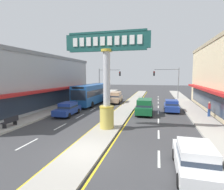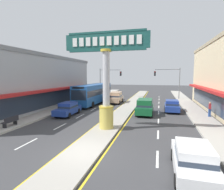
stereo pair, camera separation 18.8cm
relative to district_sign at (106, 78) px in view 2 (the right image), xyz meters
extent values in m
plane|color=#3A3A3D|center=(0.00, -5.03, -4.49)|extent=(160.00, 160.00, 0.00)
cube|color=#A39E93|center=(0.00, 12.97, -4.42)|extent=(2.27, 52.00, 0.14)
cube|color=#ADA89E|center=(-8.98, 10.97, -4.40)|extent=(2.49, 60.00, 0.18)
cube|color=#ADA89E|center=(8.98, 10.97, -4.40)|extent=(2.49, 60.00, 0.18)
cube|color=silver|center=(-4.43, -4.63, -4.48)|extent=(0.14, 2.20, 0.01)
cube|color=silver|center=(-4.43, -0.23, -4.48)|extent=(0.14, 2.20, 0.01)
cube|color=silver|center=(-4.43, 4.17, -4.48)|extent=(0.14, 2.20, 0.01)
cube|color=silver|center=(-4.43, 8.57, -4.48)|extent=(0.14, 2.20, 0.01)
cube|color=silver|center=(-4.43, 12.97, -4.48)|extent=(0.14, 2.20, 0.01)
cube|color=silver|center=(-4.43, 17.37, -4.48)|extent=(0.14, 2.20, 0.01)
cube|color=silver|center=(-4.43, 21.77, -4.48)|extent=(0.14, 2.20, 0.01)
cube|color=silver|center=(-4.43, 26.17, -4.48)|extent=(0.14, 2.20, 0.01)
cube|color=silver|center=(4.43, -4.63, -4.48)|extent=(0.14, 2.20, 0.01)
cube|color=silver|center=(4.43, -0.23, -4.48)|extent=(0.14, 2.20, 0.01)
cube|color=silver|center=(4.43, 4.17, -4.48)|extent=(0.14, 2.20, 0.01)
cube|color=silver|center=(4.43, 8.57, -4.48)|extent=(0.14, 2.20, 0.01)
cube|color=silver|center=(4.43, 12.97, -4.48)|extent=(0.14, 2.20, 0.01)
cube|color=silver|center=(4.43, 17.37, -4.48)|extent=(0.14, 2.20, 0.01)
cube|color=silver|center=(4.43, 21.77, -4.48)|extent=(0.14, 2.20, 0.01)
cube|color=silver|center=(4.43, 26.17, -4.48)|extent=(0.14, 2.20, 0.01)
cube|color=yellow|center=(-1.31, 12.97, -4.48)|extent=(0.12, 52.00, 0.01)
cube|color=yellow|center=(1.31, 12.97, -4.48)|extent=(0.12, 52.00, 0.01)
cylinder|color=gold|center=(0.00, 0.00, -3.43)|extent=(1.23, 1.23, 1.84)
cylinder|color=gold|center=(0.00, 0.00, -2.45)|extent=(1.29, 1.29, 0.12)
cylinder|color=#B7B7BC|center=(0.00, 0.00, -0.03)|extent=(0.60, 0.60, 4.96)
cylinder|color=gold|center=(0.00, 0.00, 2.35)|extent=(0.96, 0.96, 0.20)
cube|color=#194C47|center=(0.00, 0.00, 3.11)|extent=(7.28, 0.24, 1.31)
cube|color=#194C47|center=(0.00, 0.00, 3.85)|extent=(6.70, 0.29, 0.16)
cube|color=#194C47|center=(0.00, 0.00, 2.37)|extent=(6.70, 0.29, 0.16)
cube|color=white|center=(-2.78, -0.15, 3.11)|extent=(0.40, 0.06, 0.72)
cube|color=white|center=(-2.17, -0.15, 3.11)|extent=(0.40, 0.06, 0.72)
cube|color=white|center=(-1.55, -0.15, 3.11)|extent=(0.40, 0.06, 0.72)
cube|color=white|center=(-0.93, -0.15, 3.11)|extent=(0.40, 0.06, 0.72)
cube|color=white|center=(-0.31, -0.15, 3.11)|extent=(0.40, 0.06, 0.72)
cube|color=white|center=(0.31, -0.15, 3.11)|extent=(0.40, 0.06, 0.72)
cube|color=white|center=(0.93, -0.15, 3.11)|extent=(0.40, 0.06, 0.72)
cube|color=white|center=(1.55, -0.15, 3.11)|extent=(0.40, 0.06, 0.72)
cube|color=white|center=(2.17, -0.15, 3.11)|extent=(0.40, 0.06, 0.72)
cube|color=white|center=(2.78, -0.15, 3.11)|extent=(0.40, 0.06, 0.72)
cube|color=#999EA3|center=(-15.13, 7.45, -0.88)|extent=(9.90, 25.46, 7.21)
cube|color=slate|center=(-15.13, 7.45, 2.95)|extent=(10.10, 25.97, 0.45)
cube|color=#B21E1E|center=(-9.73, 7.45, -1.71)|extent=(0.90, 21.64, 0.30)
cube|color=#283342|center=(-10.14, 7.45, -2.99)|extent=(0.08, 20.88, 2.00)
cube|color=#B21E1E|center=(10.15, 10.79, -1.48)|extent=(0.90, 19.29, 0.30)
cube|color=#283342|center=(10.56, 10.79, -2.99)|extent=(0.08, 18.61, 2.00)
cylinder|color=slate|center=(-8.13, 22.69, -1.39)|extent=(0.16, 0.16, 6.20)
cylinder|color=slate|center=(-5.82, 22.69, 1.41)|extent=(4.62, 0.12, 0.12)
cube|color=black|center=(-3.51, 22.53, 0.60)|extent=(0.32, 0.24, 0.92)
sphere|color=red|center=(-3.51, 22.39, 0.90)|extent=(0.17, 0.17, 0.17)
sphere|color=black|center=(-3.51, 22.39, 0.60)|extent=(0.17, 0.17, 0.17)
sphere|color=black|center=(-3.51, 22.39, 0.30)|extent=(0.17, 0.17, 0.17)
cylinder|color=slate|center=(8.13, 21.94, -1.39)|extent=(0.16, 0.16, 6.20)
cylinder|color=slate|center=(5.82, 21.94, 1.41)|extent=(4.62, 0.12, 0.12)
cube|color=black|center=(3.51, 21.78, 0.60)|extent=(0.32, 0.24, 0.92)
sphere|color=red|center=(3.51, 21.64, 0.90)|extent=(0.17, 0.17, 0.17)
sphere|color=black|center=(3.51, 21.64, 0.60)|extent=(0.17, 0.17, 0.17)
sphere|color=black|center=(3.51, 21.64, 0.30)|extent=(0.17, 0.17, 0.17)
cube|color=#14562D|center=(2.78, 7.13, -3.79)|extent=(1.93, 4.61, 0.80)
cube|color=#14562D|center=(2.79, 6.94, -2.99)|extent=(1.69, 2.86, 0.80)
cube|color=#283342|center=(2.79, 6.94, -3.27)|extent=(1.73, 2.89, 0.24)
cylinder|color=black|center=(1.90, 8.55, -4.15)|extent=(0.22, 0.68, 0.68)
cylinder|color=black|center=(3.65, 8.56, -4.15)|extent=(0.22, 0.68, 0.68)
cylinder|color=black|center=(1.92, 5.70, -4.15)|extent=(0.22, 0.68, 0.68)
cylinder|color=black|center=(3.67, 5.71, -4.15)|extent=(0.22, 0.68, 0.68)
cube|color=tan|center=(-2.78, 15.08, -3.79)|extent=(2.09, 4.68, 0.80)
cube|color=tan|center=(-2.79, 15.27, -2.99)|extent=(1.79, 2.92, 0.80)
cube|color=#283342|center=(-2.79, 15.27, -3.27)|extent=(1.83, 2.95, 0.24)
cylinder|color=black|center=(-1.85, 13.69, -4.15)|extent=(0.25, 0.69, 0.68)
cylinder|color=black|center=(-3.60, 13.62, -4.15)|extent=(0.25, 0.69, 0.68)
cylinder|color=black|center=(-1.97, 16.54, -4.15)|extent=(0.25, 0.69, 0.68)
cylinder|color=black|center=(-3.72, 16.47, -4.15)|extent=(0.25, 0.69, 0.68)
cube|color=#1E5199|center=(-6.08, 13.12, -2.68)|extent=(2.73, 11.25, 2.90)
cube|color=#283342|center=(-6.08, 13.12, -2.38)|extent=(2.75, 11.03, 0.90)
cube|color=#283342|center=(-6.20, 7.56, -2.43)|extent=(2.30, 0.13, 1.40)
cube|color=black|center=(-6.20, 7.56, -1.43)|extent=(1.75, 0.12, 0.30)
cylinder|color=black|center=(-5.01, 9.63, -4.01)|extent=(0.30, 0.97, 0.96)
cylinder|color=black|center=(-7.31, 9.67, -4.01)|extent=(0.30, 0.97, 0.96)
cylinder|color=black|center=(-4.87, 16.01, -4.01)|extent=(0.30, 0.97, 0.96)
cylinder|color=black|center=(-7.17, 16.06, -4.01)|extent=(0.30, 0.97, 0.96)
cube|color=navy|center=(-6.08, 4.27, -3.89)|extent=(1.93, 4.36, 0.66)
cube|color=navy|center=(-6.09, 4.44, -3.26)|extent=(1.63, 2.21, 0.60)
cube|color=#283342|center=(-6.09, 4.44, -3.44)|extent=(1.67, 2.23, 0.24)
cylinder|color=black|center=(-5.22, 2.97, -4.18)|extent=(0.24, 0.63, 0.62)
cylinder|color=black|center=(-6.84, 2.90, -4.18)|extent=(0.24, 0.63, 0.62)
cylinder|color=black|center=(-5.33, 5.63, -4.18)|extent=(0.24, 0.63, 0.62)
cylinder|color=black|center=(-6.95, 5.57, -4.18)|extent=(0.24, 0.63, 0.62)
cube|color=navy|center=(6.08, 9.78, -3.89)|extent=(1.83, 4.33, 0.66)
cube|color=navy|center=(6.08, 9.61, -3.26)|extent=(1.58, 2.18, 0.60)
cube|color=#283342|center=(6.08, 9.61, -3.44)|extent=(1.62, 2.20, 0.24)
cylinder|color=black|center=(5.30, 11.13, -4.18)|extent=(0.23, 0.62, 0.62)
cylinder|color=black|center=(6.92, 11.10, -4.18)|extent=(0.23, 0.62, 0.62)
cylinder|color=black|center=(5.25, 8.46, -4.18)|extent=(0.23, 0.62, 0.62)
cylinder|color=black|center=(6.87, 8.43, -4.18)|extent=(0.23, 0.62, 0.62)
cube|color=white|center=(6.08, -5.92, -3.89)|extent=(1.80, 4.32, 0.66)
cube|color=white|center=(6.08, -6.09, -3.26)|extent=(1.57, 2.16, 0.60)
cube|color=#283342|center=(6.08, -6.09, -3.44)|extent=(1.60, 2.19, 0.24)
cylinder|color=black|center=(5.29, -4.58, -4.18)|extent=(0.23, 0.62, 0.62)
cylinder|color=black|center=(6.91, -4.60, -4.18)|extent=(0.23, 0.62, 0.62)
cylinder|color=black|center=(5.26, -7.25, -4.18)|extent=(0.23, 0.62, 0.62)
cylinder|color=black|center=(6.88, -7.26, -4.18)|extent=(0.23, 0.62, 0.62)
cube|color=#232328|center=(-8.53, -1.84, -3.87)|extent=(0.48, 1.60, 0.08)
cube|color=#232328|center=(-8.32, -1.84, -3.63)|extent=(0.06, 1.60, 0.40)
cube|color=black|center=(-8.53, -2.44, -4.13)|extent=(0.38, 0.08, 0.36)
cube|color=black|center=(-8.53, -1.24, -4.13)|extent=(0.38, 0.08, 0.36)
cylinder|color=#2D4C8C|center=(9.83, 6.91, -3.87)|extent=(0.14, 0.14, 0.88)
cylinder|color=#2D4C8C|center=(9.97, 6.91, -3.87)|extent=(0.14, 0.14, 0.88)
cube|color=maroon|center=(9.90, 6.91, -3.15)|extent=(0.28, 0.43, 0.55)
sphere|color=tan|center=(9.90, 6.91, -2.76)|extent=(0.22, 0.22, 0.22)
camera|label=1|loc=(4.25, -14.92, 0.28)|focal=28.94mm
camera|label=2|loc=(4.43, -14.87, 0.28)|focal=28.94mm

